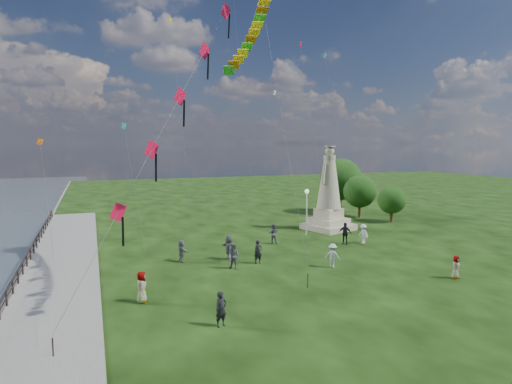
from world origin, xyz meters
name	(u,v)px	position (x,y,z in m)	size (l,w,h in m)	color
waterfront	(35,289)	(-15.24, 8.99, -0.06)	(200.00, 200.00, 1.51)	#2D3E44
statue	(329,198)	(11.04, 18.31, 3.26)	(5.32, 5.32, 8.63)	#C0B591
lamppost	(307,202)	(7.63, 16.70, 3.24)	(0.42, 0.42, 4.50)	silver
tree_row	(351,185)	(18.33, 25.26, 3.81)	(6.04, 12.03, 7.00)	#382314
person_0	(221,309)	(-6.10, -0.50, 0.88)	(0.64, 0.42, 1.75)	black
person_1	(234,256)	(-2.56, 8.37, 0.94)	(0.91, 0.56, 1.88)	#595960
person_2	(333,256)	(4.22, 6.24, 0.87)	(1.13, 0.58, 1.74)	silver
person_4	(456,267)	(10.47, 1.09, 0.77)	(0.75, 0.46, 1.54)	#595960
person_5	(182,251)	(-5.60, 11.66, 0.83)	(1.54, 0.66, 1.66)	#595960
person_6	(258,252)	(-0.40, 9.11, 0.88)	(0.64, 0.42, 1.76)	black
person_7	(273,234)	(3.18, 14.57, 0.90)	(0.88, 0.54, 1.81)	#595960
person_8	(363,234)	(10.68, 11.71, 0.87)	(1.12, 0.58, 1.73)	silver
person_9	(345,233)	(9.03, 12.10, 0.97)	(1.13, 0.58, 1.93)	black
person_10	(142,287)	(-9.35, 4.13, 0.89)	(0.87, 0.53, 1.78)	#595960
person_11	(229,247)	(-2.12, 10.94, 0.95)	(1.76, 0.76, 1.89)	#595960
red_kite_train	(178,104)	(-7.02, 4.58, 11.09)	(10.85, 9.35, 17.96)	black
small_kites	(229,91)	(1.79, 22.82, 14.20)	(30.38, 12.46, 28.00)	teal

